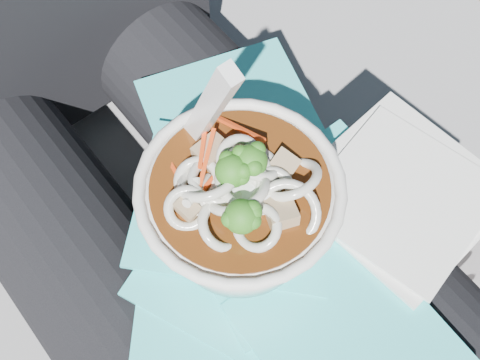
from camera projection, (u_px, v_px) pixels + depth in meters
stone_ledge at (158, 261)px, 0.95m from camera, size 1.05×0.61×0.48m
lap at (214, 261)px, 0.62m from camera, size 0.33×0.48×0.14m
person_body at (155, 182)px, 0.63m from camera, size 0.34×0.94×1.02m
plastic_bag at (265, 229)px, 0.55m from camera, size 0.29×0.38×0.02m
napkins at (402, 194)px, 0.55m from camera, size 0.16×0.16×0.01m
udon_bowl at (240, 205)px, 0.49m from camera, size 0.15×0.15×0.20m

